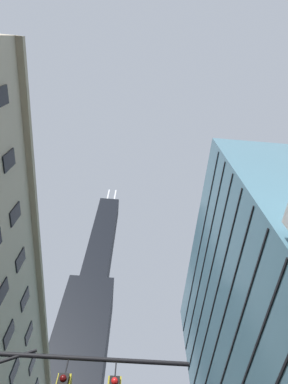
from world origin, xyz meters
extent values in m
cube|color=tan|center=(-10.75, 23.76, 29.13)|extent=(0.70, 59.51, 0.60)
cube|color=black|center=(-10.95, 13.00, 20.80)|extent=(0.14, 1.40, 2.20)
cube|color=black|center=(-10.95, 18.00, 20.80)|extent=(0.14, 1.40, 2.20)
cube|color=black|center=(-10.95, 23.00, 20.80)|extent=(0.14, 1.40, 2.20)
cube|color=black|center=(-10.95, -2.00, 25.00)|extent=(0.14, 1.40, 2.20)
cube|color=black|center=(-10.95, 3.00, 25.00)|extent=(0.14, 1.40, 2.20)
cube|color=black|center=(-10.95, 8.00, 25.00)|extent=(0.14, 1.40, 2.20)
cube|color=black|center=(-10.95, 13.00, 25.00)|extent=(0.14, 1.40, 2.20)
cube|color=black|center=(-10.95, 18.00, 25.00)|extent=(0.14, 1.40, 2.20)
cube|color=black|center=(-10.95, 23.00, 25.00)|extent=(0.14, 1.40, 2.20)
cube|color=black|center=(-10.95, 28.00, 25.00)|extent=(0.14, 1.40, 2.20)
cube|color=black|center=(-14.73, 90.95, 70.54)|extent=(17.99, 17.99, 59.40)
cube|color=black|center=(-14.73, 90.95, 137.37)|extent=(11.56, 11.56, 74.25)
cylinder|color=silver|center=(-17.04, 90.95, 186.23)|extent=(1.20, 1.20, 23.47)
cylinder|color=silver|center=(-12.42, 90.95, 186.23)|extent=(1.20, 1.20, 23.47)
cube|color=black|center=(10.96, 25.35, 24.00)|extent=(0.12, 36.62, 0.24)
cube|color=black|center=(10.96, 25.35, 28.00)|extent=(0.12, 36.62, 0.24)
cube|color=black|center=(10.96, 25.35, 32.00)|extent=(0.12, 36.62, 0.24)
cube|color=black|center=(10.96, 25.35, 36.00)|extent=(0.12, 36.62, 0.24)
cube|color=black|center=(10.96, 25.35, 40.00)|extent=(0.12, 36.62, 0.24)
cube|color=black|center=(10.96, 25.35, 44.00)|extent=(0.12, 36.62, 0.24)
cylinder|color=black|center=(-2.76, 2.48, 7.88)|extent=(8.15, 0.14, 0.14)
cylinder|color=black|center=(-2.49, 2.48, 7.58)|extent=(0.04, 0.04, 0.60)
sphere|color=#450808|center=(-2.49, 2.32, 7.11)|extent=(0.20, 0.20, 0.20)
cylinder|color=black|center=(-0.99, 2.48, 7.58)|extent=(0.04, 0.04, 0.60)
sphere|color=red|center=(-0.99, 2.32, 7.11)|extent=(0.20, 0.20, 0.20)
camera|label=1|loc=(-0.88, -6.74, 1.36)|focal=29.35mm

